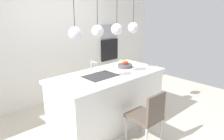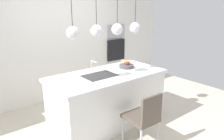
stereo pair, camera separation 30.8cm
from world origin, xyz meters
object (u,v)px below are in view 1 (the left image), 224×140
(fruit_bowl, at_px, (125,65))
(chair_near, at_px, (147,115))
(microwave, at_px, (109,31))
(oven, at_px, (109,50))

(fruit_bowl, relative_size, chair_near, 0.32)
(microwave, height_order, chair_near, microwave)
(microwave, bearing_deg, chair_near, -121.15)
(microwave, xyz_separation_m, chair_near, (-1.49, -2.46, -0.96))
(oven, relative_size, chair_near, 0.64)
(microwave, bearing_deg, fruit_bowl, -122.95)
(oven, bearing_deg, chair_near, -121.15)
(chair_near, bearing_deg, oven, 58.85)
(fruit_bowl, height_order, oven, oven)
(microwave, relative_size, oven, 0.96)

